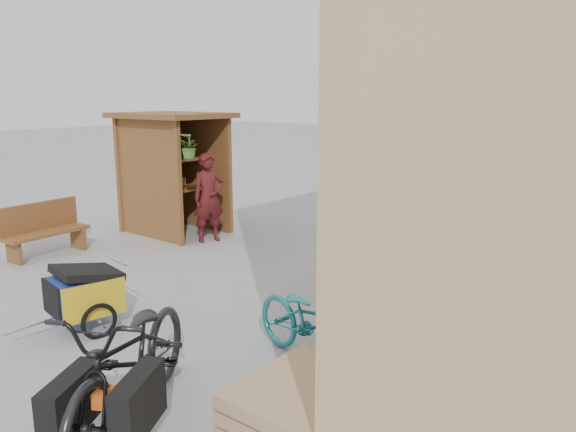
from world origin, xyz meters
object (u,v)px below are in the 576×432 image
Objects in this scene: bench at (44,229)px; bike_6 at (467,235)px; child_trailer at (84,292)px; shopping_carts at (556,211)px; person_kiosk at (209,198)px; cargo_bike at (131,361)px; bike_2 at (389,270)px; bike_0 at (314,323)px; bike_7 at (478,229)px; bike_1 at (373,298)px; bike_4 at (432,253)px; pallet_stack at (308,406)px; bike_5 at (450,248)px; kiosk at (169,156)px; bike_3 at (404,261)px.

bike_6 is (5.92, 4.10, -0.00)m from bench.
child_trailer is 0.78× the size of bike_6.
bench is 7.20m from bike_6.
person_kiosk is at bearing -140.99° from shopping_carts.
cargo_bike reaches higher than bike_2.
cargo_bike is 1.28× the size of bike_0.
bike_7 reaches higher than bike_2.
bike_1 is 1.01× the size of bike_4.
bike_2 is 1.04× the size of bike_7.
person_kiosk is at bearing 71.23° from bike_1.
person_kiosk reaches higher than pallet_stack.
cargo_bike is 5.15m from bike_4.
pallet_stack is 4.67m from bike_5.
bike_6 is at bearing 13.14° from bike_2.
cargo_bike is 6.56m from bike_7.
bike_7 is (-0.16, 3.76, 0.07)m from bike_1.
cargo_bike is at bearing -97.88° from shopping_carts.
bike_1 is 0.84× the size of bike_2.
shopping_carts is at bearing 5.59° from bike_2.
bike_2 is (2.48, 2.88, 0.05)m from child_trailer.
shopping_carts is 2.38m from bike_7.
pallet_stack is 0.80× the size of bench.
bike_2 reaches higher than pallet_stack.
shopping_carts is 1.16× the size of bike_4.
bike_6 is (-0.06, 0.85, 0.01)m from bike_5.
shopping_carts is at bearing 53.70° from cargo_bike.
bike_0 is 0.98× the size of bike_7.
child_trailer is 3.40m from bike_1.
bike_1 is at bearing 0.95° from bench.
kiosk is 1.78× the size of child_trailer.
pallet_stack is 0.86× the size of child_trailer.
kiosk is at bearing 138.19° from child_trailer.
bike_1 is at bearing 104.58° from pallet_stack.
pallet_stack is 0.53× the size of cargo_bike.
kiosk is 1.67× the size of bench.
shopping_carts is at bearing -17.54° from bike_3.
bike_4 is (2.47, 4.26, -0.04)m from child_trailer.
bike_0 is (4.53, -2.88, -0.37)m from person_kiosk.
person_kiosk is 4.86m from bike_7.
bike_2 is at bearing 167.07° from bike_5.
bike_6 is (-0.14, 4.51, 0.01)m from bike_0.
bike_6 reaches higher than bike_4.
cargo_bike is at bearing -12.06° from child_trailer.
bike_3 is at bearing 15.68° from bike_1.
child_trailer is 0.79× the size of bike_3.
bench is at bearing 99.64° from bike_0.
pallet_stack is 0.76× the size of bike_1.
cargo_bike is 1.35× the size of person_kiosk.
bike_3 is at bearing 174.88° from bike_7.
bike_2 reaches higher than shopping_carts.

